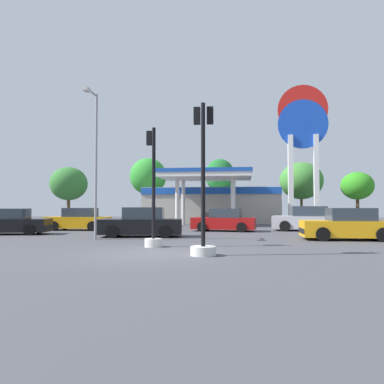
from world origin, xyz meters
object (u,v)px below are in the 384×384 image
at_px(car_3, 79,220).
at_px(tree_0, 69,184).
at_px(tree_1, 148,176).
at_px(tree_3, 301,181).
at_px(traffic_signal_1, 153,211).
at_px(car_0, 224,221).
at_px(car_5, 309,220).
at_px(station_pole_sign, 303,136).
at_px(car_4, 11,223).
at_px(car_1, 141,223).
at_px(tree_2, 220,175).
at_px(corner_streetlamp, 94,151).
at_px(car_2, 348,225).
at_px(tree_4, 357,186).
at_px(traffic_signal_0, 203,206).

relative_size(car_3, tree_0, 0.70).
relative_size(tree_1, tree_3, 1.12).
bearing_deg(traffic_signal_1, tree_0, 121.66).
bearing_deg(tree_3, car_0, -113.60).
xyz_separation_m(traffic_signal_1, tree_3, (9.79, 26.97, 2.93)).
bearing_deg(tree_3, car_5, -97.05).
distance_m(station_pole_sign, car_4, 23.19).
distance_m(car_3, tree_0, 19.04).
height_order(car_1, traffic_signal_1, traffic_signal_1).
height_order(tree_2, corner_streetlamp, corner_streetlamp).
relative_size(car_2, tree_4, 0.82).
relative_size(tree_4, corner_streetlamp, 0.73).
bearing_deg(tree_1, corner_streetlamp, -81.72).
height_order(car_0, tree_3, tree_3).
bearing_deg(car_5, car_1, -148.21).
xyz_separation_m(car_2, traffic_signal_1, (-8.50, -4.25, 0.71)).
height_order(car_1, tree_1, tree_1).
xyz_separation_m(car_1, car_5, (9.56, 5.92, 0.03)).
bearing_deg(traffic_signal_1, car_3, 127.75).
bearing_deg(tree_1, traffic_signal_0, -72.41).
bearing_deg(car_0, corner_streetlamp, -128.88).
xyz_separation_m(car_0, car_3, (-9.77, -0.30, 0.02)).
relative_size(traffic_signal_1, tree_4, 0.91).
height_order(car_2, car_5, car_5).
bearing_deg(corner_streetlamp, traffic_signal_0, -40.75).
relative_size(car_3, tree_1, 0.60).
xyz_separation_m(station_pole_sign, traffic_signal_0, (-6.37, -20.36, -5.96)).
bearing_deg(car_3, tree_3, 45.23).
bearing_deg(traffic_signal_1, car_5, 54.06).
height_order(car_3, tree_4, tree_4).
xyz_separation_m(traffic_signal_1, tree_4, (15.41, 26.64, 2.33)).
height_order(car_3, tree_0, tree_0).
bearing_deg(tree_4, tree_3, 176.63).
bearing_deg(car_0, traffic_signal_1, -103.25).
bearing_deg(traffic_signal_1, station_pole_sign, 64.45).
height_order(car_2, traffic_signal_1, traffic_signal_1).
distance_m(car_2, tree_1, 28.02).
relative_size(car_5, tree_3, 0.76).
bearing_deg(corner_streetlamp, car_5, 35.59).
distance_m(car_3, tree_1, 18.04).
relative_size(car_4, corner_streetlamp, 0.62).
height_order(station_pole_sign, car_2, station_pole_sign).
distance_m(car_1, car_2, 10.30).
relative_size(car_0, car_1, 0.93).
bearing_deg(tree_4, traffic_signal_1, -120.05).
xyz_separation_m(traffic_signal_0, tree_4, (13.17, 28.97, 2.13)).
bearing_deg(tree_3, station_pole_sign, -97.44).
bearing_deg(car_0, car_4, -159.50).
relative_size(tree_0, tree_2, 0.91).
bearing_deg(tree_0, traffic_signal_0, -57.18).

